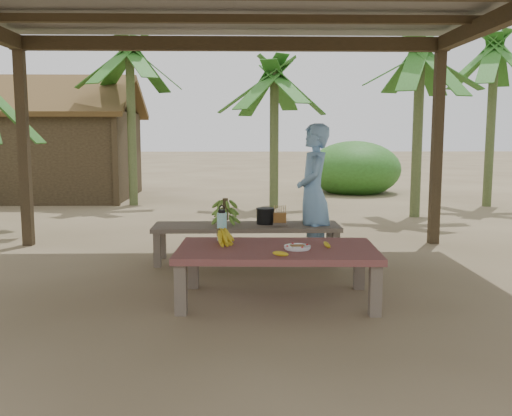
{
  "coord_description": "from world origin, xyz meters",
  "views": [
    {
      "loc": [
        0.13,
        -5.47,
        1.54
      ],
      "look_at": [
        0.27,
        0.08,
        0.8
      ],
      "focal_mm": 40.0,
      "sensor_mm": 36.0,
      "label": 1
    }
  ],
  "objects_px": {
    "woman": "(313,193)",
    "bench": "(247,229)",
    "water_flask": "(222,225)",
    "plate": "(297,247)",
    "work_table": "(277,254)",
    "cooking_pot": "(266,216)",
    "ripe_banana_bunch": "(218,236)"
  },
  "relations": [
    {
      "from": "plate",
      "to": "water_flask",
      "type": "distance_m",
      "value": 0.83
    },
    {
      "from": "work_table",
      "to": "plate",
      "type": "relative_size",
      "value": 7.66
    },
    {
      "from": "ripe_banana_bunch",
      "to": "water_flask",
      "type": "xyz_separation_m",
      "value": [
        0.03,
        0.22,
        0.06
      ]
    },
    {
      "from": "bench",
      "to": "water_flask",
      "type": "distance_m",
      "value": 1.27
    },
    {
      "from": "water_flask",
      "to": "plate",
      "type": "bearing_deg",
      "value": -32.94
    },
    {
      "from": "plate",
      "to": "water_flask",
      "type": "xyz_separation_m",
      "value": [
        -0.69,
        0.45,
        0.13
      ]
    },
    {
      "from": "woman",
      "to": "water_flask",
      "type": "bearing_deg",
      "value": -36.61
    },
    {
      "from": "work_table",
      "to": "cooking_pot",
      "type": "height_order",
      "value": "cooking_pot"
    },
    {
      "from": "woman",
      "to": "bench",
      "type": "bearing_deg",
      "value": -85.3
    },
    {
      "from": "water_flask",
      "to": "woman",
      "type": "distance_m",
      "value": 1.63
    },
    {
      "from": "ripe_banana_bunch",
      "to": "plate",
      "type": "bearing_deg",
      "value": -17.93
    },
    {
      "from": "work_table",
      "to": "woman",
      "type": "bearing_deg",
      "value": 74.22
    },
    {
      "from": "ripe_banana_bunch",
      "to": "woman",
      "type": "distance_m",
      "value": 1.82
    },
    {
      "from": "plate",
      "to": "woman",
      "type": "bearing_deg",
      "value": 78.3
    },
    {
      "from": "bench",
      "to": "plate",
      "type": "bearing_deg",
      "value": -75.58
    },
    {
      "from": "ripe_banana_bunch",
      "to": "cooking_pot",
      "type": "relative_size",
      "value": 1.25
    },
    {
      "from": "work_table",
      "to": "cooking_pot",
      "type": "xyz_separation_m",
      "value": [
        -0.04,
        1.65,
        0.11
      ]
    },
    {
      "from": "plate",
      "to": "bench",
      "type": "bearing_deg",
      "value": 104.78
    },
    {
      "from": "water_flask",
      "to": "cooking_pot",
      "type": "distance_m",
      "value": 1.38
    },
    {
      "from": "plate",
      "to": "water_flask",
      "type": "relative_size",
      "value": 0.7
    },
    {
      "from": "bench",
      "to": "plate",
      "type": "xyz_separation_m",
      "value": [
        0.44,
        -1.67,
        0.12
      ]
    },
    {
      "from": "ripe_banana_bunch",
      "to": "cooking_pot",
      "type": "bearing_deg",
      "value": 71.55
    },
    {
      "from": "work_table",
      "to": "water_flask",
      "type": "xyz_separation_m",
      "value": [
        -0.51,
        0.36,
        0.21
      ]
    },
    {
      "from": "water_flask",
      "to": "woman",
      "type": "xyz_separation_m",
      "value": [
        1.04,
        1.24,
        0.18
      ]
    },
    {
      "from": "woman",
      "to": "ripe_banana_bunch",
      "type": "bearing_deg",
      "value": -32.82
    },
    {
      "from": "water_flask",
      "to": "cooking_pot",
      "type": "relative_size",
      "value": 1.59
    },
    {
      "from": "ripe_banana_bunch",
      "to": "plate",
      "type": "distance_m",
      "value": 0.75
    },
    {
      "from": "work_table",
      "to": "cooking_pot",
      "type": "bearing_deg",
      "value": 93.66
    },
    {
      "from": "work_table",
      "to": "ripe_banana_bunch",
      "type": "relative_size",
      "value": 6.81
    },
    {
      "from": "work_table",
      "to": "plate",
      "type": "xyz_separation_m",
      "value": [
        0.18,
        -0.08,
        0.08
      ]
    },
    {
      "from": "bench",
      "to": "plate",
      "type": "relative_size",
      "value": 9.17
    },
    {
      "from": "work_table",
      "to": "woman",
      "type": "xyz_separation_m",
      "value": [
        0.53,
        1.6,
        0.39
      ]
    }
  ]
}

